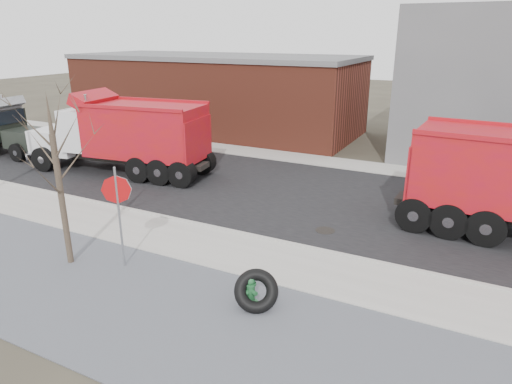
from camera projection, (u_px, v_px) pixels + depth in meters
The scene contains 12 objects.
ground at pixel (205, 250), 14.83m from camera, with size 120.00×120.00×0.00m, color #383328.
gravel_verge at pixel (132, 303), 11.88m from camera, with size 60.00×5.00×0.03m, color slate.
sidewalk at pixel (209, 246), 15.03m from camera, with size 60.00×2.50×0.06m, color #9E9B93.
curb at pixel (229, 231), 16.12m from camera, with size 60.00×0.15×0.11m, color #9E9B93.
road at pixel (283, 192), 20.13m from camera, with size 60.00×9.40×0.02m, color black.
far_sidewalk at pixel (325, 161), 24.92m from camera, with size 60.00×2.00×0.06m, color #9E9B93.
building_brick at pixel (216, 92), 32.54m from camera, with size 20.20×8.20×5.30m.
bare_tree at pixel (56, 159), 12.92m from camera, with size 3.20×3.20×5.20m.
fire_hydrant at pixel (250, 292), 11.70m from camera, with size 0.48×0.47×0.85m.
truck_tire at pixel (256, 291), 11.53m from camera, with size 1.40×1.29×1.11m.
stop_sign at pixel (118, 201), 13.10m from camera, with size 0.72×0.49×3.12m.
dump_truck_red_b at pixel (123, 133), 22.36m from camera, with size 9.61×3.83×3.96m.
Camera 1 is at (7.54, -11.17, 6.67)m, focal length 32.00 mm.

